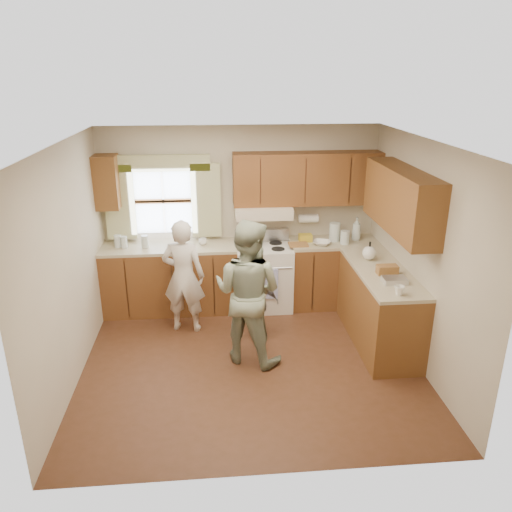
{
  "coord_description": "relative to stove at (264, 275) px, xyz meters",
  "views": [
    {
      "loc": [
        -0.38,
        -4.99,
        3.17
      ],
      "look_at": [
        0.1,
        0.4,
        1.15
      ],
      "focal_mm": 35.0,
      "sensor_mm": 36.0,
      "label": 1
    }
  ],
  "objects": [
    {
      "name": "woman_left",
      "position": [
        -1.08,
        -0.59,
        0.27
      ],
      "size": [
        0.6,
        0.45,
        1.48
      ],
      "primitive_type": "imported",
      "rotation": [
        0.0,
        0.0,
        2.94
      ],
      "color": "beige",
      "rests_on": "ground"
    },
    {
      "name": "room",
      "position": [
        -0.3,
        -1.44,
        0.78
      ],
      "size": [
        3.8,
        3.8,
        3.8
      ],
      "color": "#462815",
      "rests_on": "ground"
    },
    {
      "name": "child",
      "position": [
        -0.16,
        -0.84,
        -0.02
      ],
      "size": [
        0.53,
        0.25,
        0.88
      ],
      "primitive_type": "imported",
      "rotation": [
        0.0,
        0.0,
        3.2
      ],
      "color": "gray",
      "rests_on": "ground"
    },
    {
      "name": "stove",
      "position": [
        0.0,
        0.0,
        0.0
      ],
      "size": [
        0.76,
        0.67,
        1.07
      ],
      "color": "silver",
      "rests_on": "ground"
    },
    {
      "name": "woman_right",
      "position": [
        -0.32,
        -1.36,
        0.38
      ],
      "size": [
        1.03,
        0.96,
        1.68
      ],
      "primitive_type": "imported",
      "rotation": [
        0.0,
        0.0,
        2.63
      ],
      "color": "#1E3720",
      "rests_on": "ground"
    },
    {
      "name": "kitchen_fixtures",
      "position": [
        0.31,
        -0.36,
        0.37
      ],
      "size": [
        3.8,
        2.25,
        2.15
      ],
      "color": "#4F2911",
      "rests_on": "ground"
    }
  ]
}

